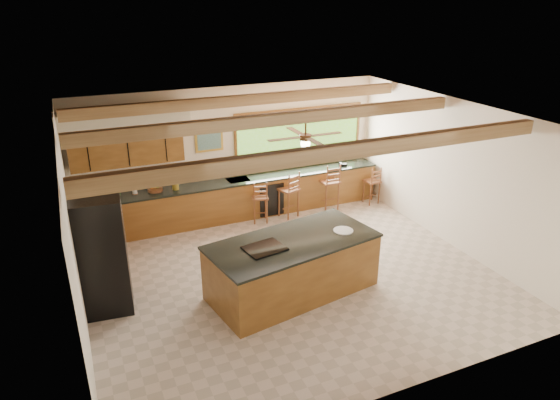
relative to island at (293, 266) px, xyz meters
name	(u,v)px	position (x,y,z in m)	size (l,w,h in m)	color
ground	(291,275)	(0.20, 0.50, -0.51)	(7.20, 7.20, 0.00)	beige
room_shell	(268,153)	(0.03, 1.15, 1.71)	(7.27, 6.54, 3.02)	white
counter_run	(209,210)	(-0.62, 3.02, -0.04)	(7.12, 3.10, 1.27)	brown
island	(293,266)	(0.00, 0.00, 0.00)	(3.09, 1.84, 1.03)	brown
refrigerator	(102,254)	(-3.02, 0.79, 0.49)	(0.85, 0.83, 2.00)	black
bar_stool_a	(261,198)	(0.55, 2.90, 0.09)	(0.44, 0.44, 1.00)	brown
bar_stool_b	(290,191)	(1.27, 2.89, 0.16)	(0.51, 0.51, 1.12)	brown
bar_stool_c	(331,183)	(2.34, 2.89, 0.19)	(0.43, 0.43, 1.18)	brown
bar_stool_d	(373,182)	(3.50, 2.82, 0.06)	(0.37, 0.37, 0.96)	brown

